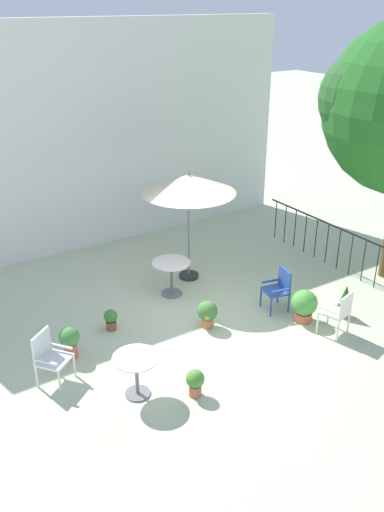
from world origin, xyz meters
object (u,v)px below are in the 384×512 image
(cafe_table_0, at_px, (136,369))
(patio_chair_2, at_px, (279,287))
(patio_chair_0, at_px, (49,355))
(potted_plant_2, at_px, (70,340))
(potted_plant_4, at_px, (195,381))
(potted_plant_0, at_px, (207,313))
(potted_plant_1, at_px, (345,300))
(potted_plant_5, at_px, (304,305))
(patio_chair_1, at_px, (339,311))
(potted_plant_3, at_px, (111,319))
(patio_umbrella_0, at_px, (189,185))
(cafe_table_1, at_px, (171,272))

(cafe_table_0, xyz_separation_m, patio_chair_2, (3.64, 0.84, -0.00))
(patio_chair_0, distance_m, potted_plant_2, 0.70)
(cafe_table_0, xyz_separation_m, potted_plant_4, (0.76, -0.51, -0.23))
(potted_plant_0, xyz_separation_m, potted_plant_2, (-2.58, 0.48, 0.04))
(cafe_table_0, xyz_separation_m, potted_plant_1, (4.55, -0.09, -0.14))
(potted_plant_1, distance_m, potted_plant_4, 3.82)
(patio_chair_2, xyz_separation_m, potted_plant_1, (0.91, -0.93, -0.14))
(potted_plant_4, relative_size, potted_plant_5, 0.72)
(patio_chair_1, bearing_deg, potted_plant_3, 144.97)
(potted_plant_1, relative_size, potted_plant_2, 1.15)
(potted_plant_2, bearing_deg, cafe_table_0, -71.24)
(patio_chair_2, bearing_deg, patio_umbrella_0, 110.05)
(patio_chair_1, distance_m, potted_plant_1, 0.74)
(potted_plant_1, bearing_deg, potted_plant_2, 162.27)
(patio_chair_2, bearing_deg, cafe_table_1, 131.85)
(patio_umbrella_0, relative_size, potted_plant_5, 3.76)
(cafe_table_0, xyz_separation_m, potted_plant_0, (2.06, 1.05, -0.19))
(potted_plant_2, distance_m, potted_plant_4, 2.41)
(potted_plant_0, distance_m, potted_plant_2, 2.62)
(patio_chair_1, distance_m, potted_plant_2, 4.90)
(patio_chair_2, height_order, potted_plant_2, patio_chair_2)
(cafe_table_0, relative_size, potted_plant_0, 1.38)
(patio_umbrella_0, bearing_deg, potted_plant_3, -156.88)
(cafe_table_0, xyz_separation_m, patio_chair_0, (-1.03, 1.08, 0.01))
(patio_umbrella_0, height_order, potted_plant_4, patio_umbrella_0)
(potted_plant_0, height_order, potted_plant_1, potted_plant_1)
(patio_chair_0, bearing_deg, cafe_table_1, 24.62)
(patio_chair_2, relative_size, potted_plant_1, 1.26)
(cafe_table_1, height_order, potted_plant_2, cafe_table_1)
(patio_chair_1, height_order, potted_plant_2, patio_chair_1)
(potted_plant_1, height_order, potted_plant_3, potted_plant_1)
(patio_chair_1, bearing_deg, potted_plant_5, 104.73)
(cafe_table_0, relative_size, potted_plant_1, 1.08)
(cafe_table_0, distance_m, potted_plant_3, 2.03)
(patio_chair_0, relative_size, potted_plant_3, 2.13)
(potted_plant_4, bearing_deg, potted_plant_2, 122.16)
(potted_plant_1, relative_size, potted_plant_3, 1.63)
(patio_chair_1, bearing_deg, potted_plant_1, 32.37)
(potted_plant_5, bearing_deg, patio_chair_1, -75.27)
(potted_plant_2, xyz_separation_m, potted_plant_5, (4.28, -1.31, 0.01))
(cafe_table_0, height_order, patio_chair_0, patio_chair_0)
(cafe_table_1, height_order, potted_plant_5, cafe_table_1)
(cafe_table_0, xyz_separation_m, potted_plant_2, (-0.52, 1.53, -0.15))
(patio_chair_2, distance_m, potted_plant_2, 4.22)
(cafe_table_0, distance_m, patio_chair_0, 1.49)
(potted_plant_5, bearing_deg, patio_umbrella_0, 107.99)
(cafe_table_0, distance_m, patio_chair_2, 3.74)
(patio_umbrella_0, xyz_separation_m, potted_plant_2, (-3.38, -1.46, -1.84))
(potted_plant_2, bearing_deg, potted_plant_0, -10.45)
(potted_plant_0, relative_size, potted_plant_4, 1.15)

